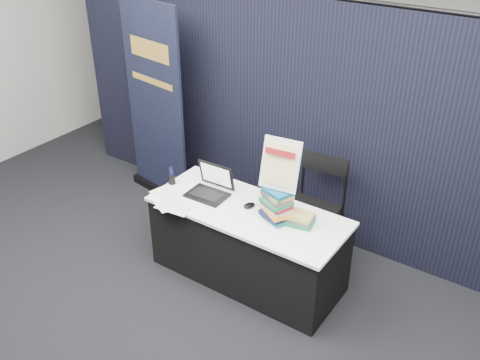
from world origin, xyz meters
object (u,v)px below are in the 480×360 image
at_px(display_table, 248,244).
at_px(book_stack_tall, 277,204).
at_px(laptop, 210,188).
at_px(book_stack_short, 299,218).
at_px(pullup_banner, 156,116).
at_px(stacking_chair, 313,206).
at_px(info_sign, 280,165).

bearing_deg(display_table, book_stack_tall, 3.56).
xyz_separation_m(laptop, book_stack_short, (0.91, 0.04, -0.01)).
relative_size(pullup_banner, stacking_chair, 2.16).
relative_size(display_table, stacking_chair, 1.72).
xyz_separation_m(display_table, book_stack_short, (0.47, 0.07, 0.42)).
bearing_deg(book_stack_tall, display_table, -176.44).
distance_m(display_table, laptop, 0.62).
height_order(pullup_banner, stacking_chair, pullup_banner).
distance_m(display_table, stacking_chair, 0.74).
height_order(book_stack_tall, book_stack_short, book_stack_tall).
bearing_deg(display_table, stacking_chair, 61.61).
distance_m(book_stack_tall, pullup_banner, 2.08).
xyz_separation_m(book_stack_short, stacking_chair, (-0.14, 0.55, -0.22)).
distance_m(book_stack_short, info_sign, 0.50).
xyz_separation_m(display_table, book_stack_tall, (0.28, 0.02, 0.52)).
height_order(display_table, info_sign, info_sign).
relative_size(laptop, stacking_chair, 0.36).
bearing_deg(pullup_banner, stacking_chair, 7.69).
bearing_deg(display_table, book_stack_short, 8.51).
bearing_deg(pullup_banner, laptop, -18.40).
height_order(info_sign, stacking_chair, info_sign).
bearing_deg(book_stack_short, display_table, -171.49).
relative_size(book_stack_tall, info_sign, 0.66).
distance_m(book_stack_tall, book_stack_short, 0.22).
height_order(book_stack_tall, stacking_chair, book_stack_tall).
height_order(book_stack_short, stacking_chair, stacking_chair).
distance_m(laptop, stacking_chair, 1.01).
bearing_deg(laptop, book_stack_tall, -2.98).
relative_size(laptop, book_stack_short, 1.45).
relative_size(book_stack_tall, stacking_chair, 0.29).
distance_m(book_stack_short, pullup_banner, 2.25).
bearing_deg(book_stack_short, book_stack_tall, -164.48).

